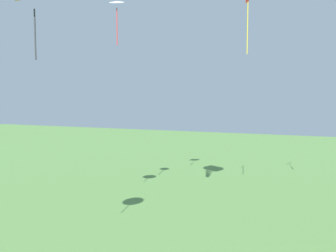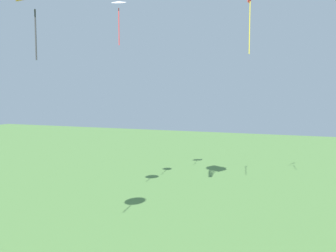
# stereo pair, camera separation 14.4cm
# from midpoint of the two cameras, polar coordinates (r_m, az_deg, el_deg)

# --- Properties ---
(kite_white_delta) EXTENTS (1.03, 1.02, 2.46)m
(kite_white_delta) POSITION_cam_midpoint_polar(r_m,az_deg,el_deg) (21.36, -8.02, 17.88)
(kite_white_delta) COLOR white
(kite_red_diamond) EXTENTS (0.21, 0.53, 3.52)m
(kite_red_diamond) POSITION_cam_midpoint_polar(r_m,az_deg,el_deg) (22.08, 11.87, 16.67)
(kite_red_diamond) COLOR red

